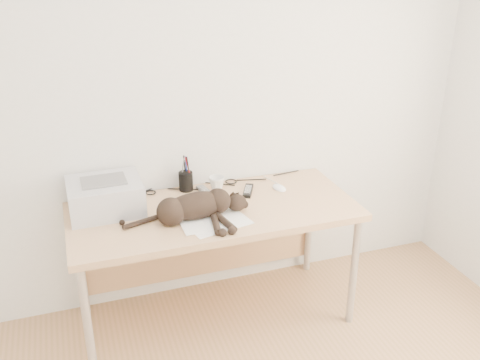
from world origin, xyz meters
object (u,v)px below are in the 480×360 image
object	(u,v)px
cat	(193,208)
pen_cup	(186,181)
desk	(210,223)
mouse	(279,186)
printer	(105,196)
mug	(217,184)

from	to	relation	value
cat	pen_cup	xyz separation A→B (m)	(0.05, 0.38, -0.01)
desk	mouse	xyz separation A→B (m)	(0.45, 0.04, 0.15)
desk	pen_cup	xyz separation A→B (m)	(-0.09, 0.20, 0.19)
printer	mouse	xyz separation A→B (m)	(1.02, -0.04, -0.07)
desk	printer	world-z (taller)	printer
cat	printer	bearing A→B (deg)	146.46
printer	mug	distance (m)	0.66
pen_cup	mouse	xyz separation A→B (m)	(0.54, -0.16, -0.04)
printer	mug	size ratio (longest dim) A/B	4.23
desk	printer	size ratio (longest dim) A/B	4.00
mug	pen_cup	distance (m)	0.19
printer	mouse	distance (m)	1.02
cat	pen_cup	world-z (taller)	pen_cup
cat	mouse	distance (m)	0.62
cat	mouse	xyz separation A→B (m)	(0.58, 0.21, -0.05)
desk	printer	xyz separation A→B (m)	(-0.57, 0.08, 0.22)
desk	mug	xyz separation A→B (m)	(0.08, 0.14, 0.18)
pen_cup	mouse	world-z (taller)	pen_cup
mug	pen_cup	bearing A→B (deg)	159.39
mouse	pen_cup	bearing A→B (deg)	151.75
printer	cat	distance (m)	0.50
cat	mug	size ratio (longest dim) A/B	7.26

